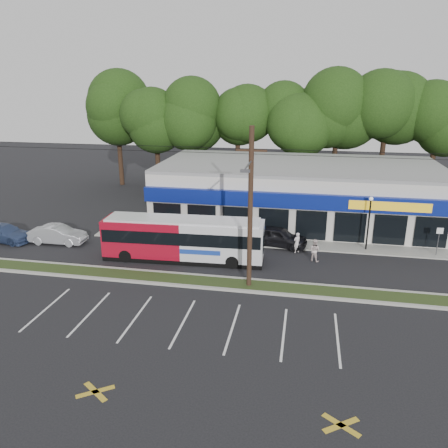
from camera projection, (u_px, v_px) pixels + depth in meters
name	position (u px, v px, depth m)	size (l,w,h in m)	color
ground	(199.00, 289.00, 27.25)	(120.00, 120.00, 0.00)	black
grass_strip	(203.00, 282.00, 28.16)	(40.00, 1.60, 0.12)	#273716
curb_south	(200.00, 287.00, 27.36)	(40.00, 0.25, 0.14)	#9E9E93
curb_north	(206.00, 276.00, 28.95)	(40.00, 0.25, 0.14)	#9E9E93
sidewalk	(287.00, 244.00, 34.74)	(32.00, 2.20, 0.10)	#9E9E93
strip_mall	(298.00, 192.00, 40.30)	(25.00, 12.55, 5.30)	#BBB7AD
utility_pole	(247.00, 204.00, 25.92)	(50.00, 2.77, 10.00)	black
lamp_post	(369.00, 217.00, 32.68)	(0.30, 0.30, 4.25)	black
sign_post	(439.00, 236.00, 31.93)	(0.45, 0.10, 2.23)	#59595E
tree_line	(289.00, 119.00, 48.18)	(46.76, 6.76, 11.83)	black
metrobus	(183.00, 238.00, 31.33)	(11.65, 2.94, 3.11)	maroon
car_dark	(278.00, 237.00, 34.18)	(1.84, 4.58, 1.56)	black
car_silver	(58.00, 234.00, 34.77)	(1.56, 4.49, 1.48)	#A1A3A8
car_blue	(4.00, 233.00, 35.25)	(1.94, 4.78, 1.39)	navy
pedestrian_a	(297.00, 243.00, 32.89)	(0.58, 0.38, 1.58)	silver
pedestrian_b	(314.00, 250.00, 31.33)	(0.80, 0.62, 1.65)	beige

